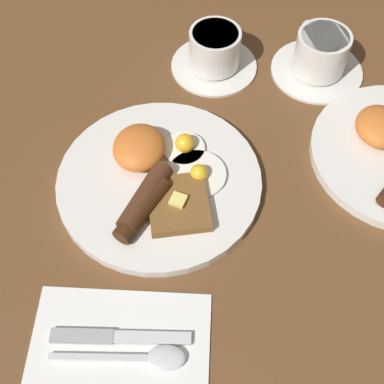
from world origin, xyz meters
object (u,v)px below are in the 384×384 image
teacup_near (215,52)px  knife (112,337)px  teacup_far (320,56)px  spoon (151,357)px  breakfast_plate_near (158,179)px

teacup_near → knife: size_ratio=0.85×
teacup_far → knife: 0.54m
spoon → teacup_far: bearing=62.9°
breakfast_plate_near → spoon: breakfast_plate_near is taller
spoon → knife: bearing=153.1°
teacup_near → teacup_far: bearing=91.9°
teacup_near → spoon: bearing=-4.1°
teacup_far → breakfast_plate_near: bearing=-42.2°
breakfast_plate_near → spoon: 0.25m
spoon → breakfast_plate_near: bearing=90.9°
knife → spoon: 0.05m
teacup_far → knife: teacup_far is taller
breakfast_plate_near → spoon: bearing=5.7°
teacup_near → spoon: (0.49, -0.04, -0.02)m
knife → spoon: size_ratio=1.05×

